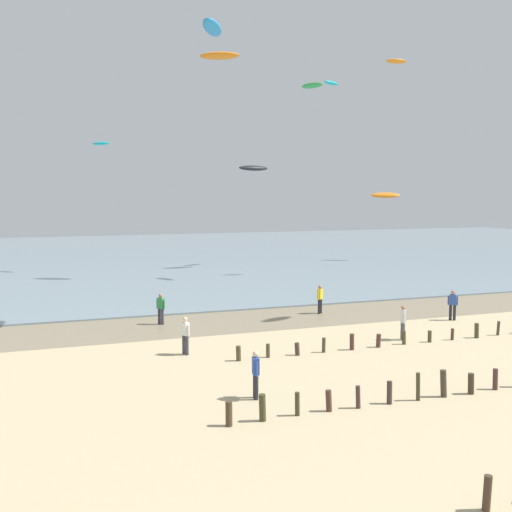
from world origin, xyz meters
TOP-DOWN VIEW (x-y plane):
  - wet_sand_strip at (0.00, 26.42)m, footprint 120.00×5.81m
  - sea at (0.00, 64.33)m, footprint 160.00×70.00m
  - groyne_mid at (6.11, 11.81)m, footprint 18.41×0.35m
  - groyne_far at (9.78, 18.72)m, footprint 21.06×0.34m
  - person_nearest_camera at (-2.58, 20.43)m, footprint 0.34×0.53m
  - person_mid_beach at (-2.45, 27.06)m, footprint 0.40×0.45m
  - person_by_waterline at (7.12, 26.91)m, footprint 0.47×0.40m
  - person_left_flank at (13.41, 22.66)m, footprint 0.45×0.40m
  - person_right_flank at (-1.57, 13.85)m, footprint 0.28×0.56m
  - person_trailing_behind at (8.13, 19.58)m, footprint 0.32×0.54m
  - kite_aloft_2 at (-3.22, 50.93)m, footprint 1.75×1.80m
  - kite_aloft_3 at (12.67, 40.45)m, footprint 1.62×2.21m
  - kite_aloft_4 at (20.61, 40.61)m, footprint 1.93×0.80m
  - kite_aloft_5 at (0.20, 25.64)m, footprint 2.04×3.20m
  - kite_aloft_6 at (18.69, 49.10)m, footprint 2.32×1.77m
  - kite_aloft_7 at (25.90, 50.51)m, footprint 3.18×2.31m
  - kite_aloft_8 at (10.67, 49.20)m, footprint 3.19×1.54m
  - kite_aloft_9 at (5.65, 43.19)m, footprint 3.46×2.49m

SIDE VIEW (x-z plane):
  - wet_sand_strip at x=0.00m, z-range 0.00..0.01m
  - sea at x=0.00m, z-range 0.00..0.10m
  - groyne_far at x=9.78m, z-range -0.05..0.72m
  - groyne_mid at x=6.11m, z-range -0.08..0.94m
  - person_nearest_camera at x=-2.58m, z-range 0.06..1.77m
  - person_mid_beach at x=-2.45m, z-range 0.06..1.77m
  - person_by_waterline at x=7.12m, z-range 0.06..1.77m
  - person_left_flank at x=13.41m, z-range 0.06..1.77m
  - person_right_flank at x=-1.57m, z-range 0.06..1.77m
  - person_trailing_behind at x=8.13m, z-range 0.06..1.77m
  - kite_aloft_7 at x=25.90m, z-range 6.59..7.42m
  - kite_aloft_8 at x=10.67m, z-range 9.25..9.91m
  - kite_aloft_2 at x=-3.22m, z-range 11.49..11.81m
  - kite_aloft_5 at x=0.20m, z-range 15.35..16.07m
  - kite_aloft_3 at x=12.67m, z-range 15.64..16.20m
  - kite_aloft_6 at x=18.69m, z-range 17.72..18.12m
  - kite_aloft_9 at x=5.65m, z-range 17.97..18.70m
  - kite_aloft_4 at x=20.61m, z-range 18.18..18.69m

